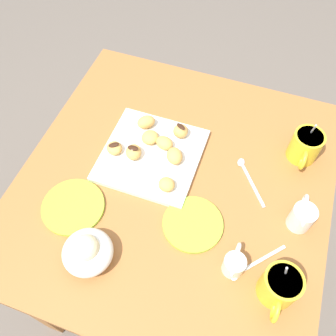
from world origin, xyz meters
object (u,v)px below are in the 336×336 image
beignet_0 (167,184)px  beignet_7 (181,131)px  cream_pitcher_white (302,216)px  chocolate_sauce_pitcher (234,264)px  saucer_lime_right (193,224)px  beignet_2 (146,122)px  coffee_mug_yellow_left (305,146)px  beignet_1 (175,156)px  beignet_5 (150,137)px  saucer_lime_left (73,207)px  ice_cream_bowl (87,251)px  beignet_6 (114,148)px  pastry_plate_square (151,155)px  coffee_mug_yellow_right (280,286)px  beignet_4 (164,143)px  dining_table (174,205)px  beignet_3 (134,152)px

beignet_0 → beignet_7: beignet_7 is taller
cream_pitcher_white → chocolate_sauce_pitcher: 0.22m
saucer_lime_right → cream_pitcher_white: bearing=110.7°
saucer_lime_right → beignet_2: bearing=-138.3°
coffee_mug_yellow_left → beignet_1: size_ratio=2.55×
beignet_5 → chocolate_sauce_pitcher: bearing=48.5°
saucer_lime_left → beignet_1: (-0.23, 0.21, 0.03)m
ice_cream_bowl → saucer_lime_right: (-0.17, 0.21, -0.03)m
cream_pitcher_white → saucer_lime_right: size_ratio=0.67×
beignet_6 → pastry_plate_square: bearing=104.8°
beignet_1 → beignet_7: (-0.09, -0.01, 0.00)m
cream_pitcher_white → coffee_mug_yellow_right: bearing=-7.2°
beignet_1 → beignet_4: 0.05m
beignet_2 → dining_table: bearing=43.8°
beignet_3 → beignet_7: bearing=138.5°
beignet_5 → beignet_7: (-0.05, 0.08, 0.01)m
dining_table → saucer_lime_left: saucer_lime_left is taller
pastry_plate_square → beignet_0: 0.12m
dining_table → beignet_0: size_ratio=19.51×
chocolate_sauce_pitcher → beignet_2: (-0.33, -0.35, 0.00)m
beignet_0 → beignet_7: bearing=-173.3°
coffee_mug_yellow_right → saucer_lime_left: (-0.04, -0.54, -0.04)m
beignet_3 → beignet_5: beignet_3 is taller
saucer_lime_right → beignet_2: 0.34m
beignet_1 → saucer_lime_left: bearing=-42.4°
chocolate_sauce_pitcher → beignet_1: 0.33m
beignet_0 → beignet_6: 0.19m
beignet_4 → beignet_1: bearing=51.4°
pastry_plate_square → ice_cream_bowl: size_ratio=2.23×
coffee_mug_yellow_left → saucer_lime_right: bearing=-36.4°
coffee_mug_yellow_left → coffee_mug_yellow_right: bearing=0.0°
coffee_mug_yellow_right → beignet_3: 0.51m
beignet_0 → beignet_1: beignet_1 is taller
dining_table → beignet_4: bearing=-145.8°
beignet_2 → beignet_4: bearing=55.1°
beignet_0 → beignet_1: 0.09m
dining_table → saucer_lime_left: size_ratio=5.32×
coffee_mug_yellow_right → beignet_5: (-0.31, -0.43, -0.02)m
beignet_0 → beignet_6: beignet_0 is taller
beignet_4 → beignet_6: size_ratio=1.13×
ice_cream_bowl → beignet_5: size_ratio=2.40×
beignet_0 → beignet_4: beignet_4 is taller
beignet_1 → beignet_2: size_ratio=1.00×
pastry_plate_square → saucer_lime_right: 0.24m
saucer_lime_left → beignet_5: beignet_5 is taller
pastry_plate_square → beignet_3: size_ratio=5.48×
beignet_4 → beignet_7: bearing=150.6°
cream_pitcher_white → beignet_4: (-0.10, -0.40, -0.01)m
coffee_mug_yellow_right → beignet_1: 0.43m
coffee_mug_yellow_left → coffee_mug_yellow_right: coffee_mug_yellow_right is taller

